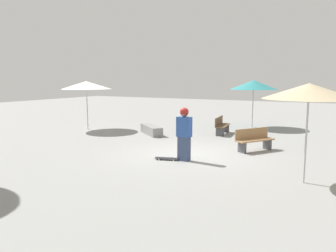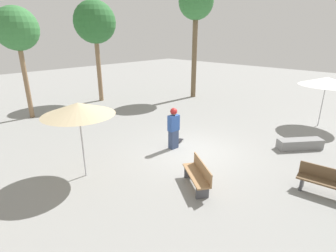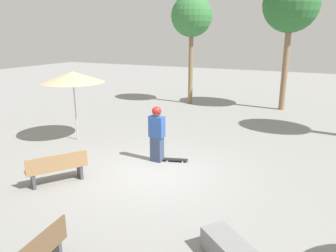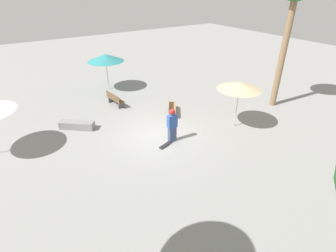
{
  "view_description": "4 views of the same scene",
  "coord_description": "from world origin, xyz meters",
  "px_view_note": "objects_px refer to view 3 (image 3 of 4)",
  "views": [
    {
      "loc": [
        -10.53,
        -4.9,
        2.72
      ],
      "look_at": [
        -1.4,
        0.05,
        1.22
      ],
      "focal_mm": 35.0,
      "sensor_mm": 36.0,
      "label": 1
    },
    {
      "loc": [
        6.1,
        -7.89,
        4.68
      ],
      "look_at": [
        -1.23,
        -0.23,
        0.9
      ],
      "focal_mm": 28.0,
      "sensor_mm": 36.0,
      "label": 2
    },
    {
      "loc": [
        7.81,
        4.33,
        3.92
      ],
      "look_at": [
        -0.83,
        0.14,
        1.22
      ],
      "focal_mm": 35.0,
      "sensor_mm": 36.0,
      "label": 3
    },
    {
      "loc": [
        -10.26,
        6.15,
        7.21
      ],
      "look_at": [
        -1.01,
        0.08,
        1.04
      ],
      "focal_mm": 28.0,
      "sensor_mm": 36.0,
      "label": 4
    }
  ],
  "objects_px": {
    "shade_umbrella_tan": "(73,77)",
    "palm_tree_far_back": "(291,5)",
    "bench_far": "(57,168)",
    "skateboard": "(175,160)",
    "skater_main": "(157,132)",
    "palm_tree_right": "(192,17)"
  },
  "relations": [
    {
      "from": "skater_main",
      "to": "skateboard",
      "type": "relative_size",
      "value": 2.17
    },
    {
      "from": "skateboard",
      "to": "palm_tree_right",
      "type": "xyz_separation_m",
      "value": [
        -8.77,
        -3.06,
        4.78
      ]
    },
    {
      "from": "skater_main",
      "to": "palm_tree_right",
      "type": "distance_m",
      "value": 10.1
    },
    {
      "from": "skateboard",
      "to": "shade_umbrella_tan",
      "type": "height_order",
      "value": "shade_umbrella_tan"
    },
    {
      "from": "shade_umbrella_tan",
      "to": "palm_tree_far_back",
      "type": "bearing_deg",
      "value": 144.45
    },
    {
      "from": "palm_tree_right",
      "to": "skater_main",
      "type": "bearing_deg",
      "value": 15.67
    },
    {
      "from": "bench_far",
      "to": "palm_tree_far_back",
      "type": "relative_size",
      "value": 0.23
    },
    {
      "from": "skater_main",
      "to": "palm_tree_right",
      "type": "xyz_separation_m",
      "value": [
        -8.98,
        -2.52,
        3.87
      ]
    },
    {
      "from": "skater_main",
      "to": "palm_tree_far_back",
      "type": "distance_m",
      "value": 10.8
    },
    {
      "from": "palm_tree_far_back",
      "to": "palm_tree_right",
      "type": "distance_m",
      "value": 5.14
    },
    {
      "from": "skater_main",
      "to": "shade_umbrella_tan",
      "type": "height_order",
      "value": "shade_umbrella_tan"
    },
    {
      "from": "bench_far",
      "to": "palm_tree_far_back",
      "type": "height_order",
      "value": "palm_tree_far_back"
    },
    {
      "from": "palm_tree_far_back",
      "to": "palm_tree_right",
      "type": "height_order",
      "value": "palm_tree_far_back"
    },
    {
      "from": "bench_far",
      "to": "shade_umbrella_tan",
      "type": "xyz_separation_m",
      "value": [
        -3.24,
        -2.12,
        1.98
      ]
    },
    {
      "from": "bench_far",
      "to": "palm_tree_right",
      "type": "xyz_separation_m",
      "value": [
        -11.59,
        -0.83,
        4.41
      ]
    },
    {
      "from": "skater_main",
      "to": "bench_far",
      "type": "height_order",
      "value": "skater_main"
    },
    {
      "from": "bench_far",
      "to": "skater_main",
      "type": "bearing_deg",
      "value": 0.87
    },
    {
      "from": "bench_far",
      "to": "palm_tree_far_back",
      "type": "distance_m",
      "value": 13.77
    },
    {
      "from": "skater_main",
      "to": "shade_umbrella_tan",
      "type": "relative_size",
      "value": 0.69
    },
    {
      "from": "skater_main",
      "to": "shade_umbrella_tan",
      "type": "xyz_separation_m",
      "value": [
        -0.64,
        -3.81,
        1.44
      ]
    },
    {
      "from": "bench_far",
      "to": "palm_tree_far_back",
      "type": "bearing_deg",
      "value": 14.55
    },
    {
      "from": "bench_far",
      "to": "palm_tree_right",
      "type": "distance_m",
      "value": 12.43
    }
  ]
}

